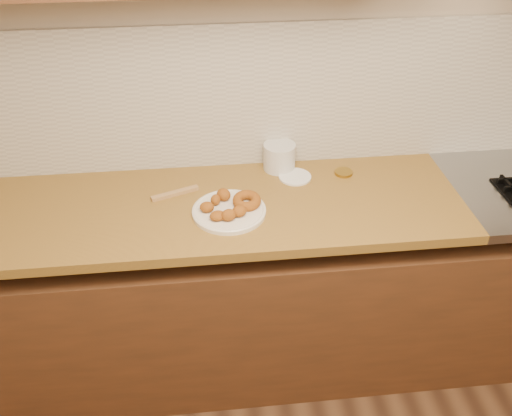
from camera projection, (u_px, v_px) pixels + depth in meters
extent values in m
cube|color=#B8A88E|center=(325.00, 58.00, 2.13)|extent=(4.00, 0.02, 2.70)
cube|color=#583019|center=(324.00, 291.00, 2.43)|extent=(3.60, 0.60, 0.77)
cube|color=olive|center=(168.00, 211.00, 2.09)|extent=(2.30, 0.62, 0.04)
cube|color=#BCB7A8|center=(323.00, 95.00, 2.20)|extent=(3.60, 0.02, 0.60)
cylinder|color=silver|center=(229.00, 211.00, 2.04)|extent=(0.28, 0.28, 0.02)
torus|color=#96501A|center=(247.00, 201.00, 2.05)|extent=(0.12, 0.12, 0.05)
ellipsoid|color=#96501A|center=(216.00, 200.00, 2.05)|extent=(0.05, 0.06, 0.04)
ellipsoid|color=#96501A|center=(207.00, 207.00, 2.01)|extent=(0.06, 0.05, 0.04)
ellipsoid|color=#96501A|center=(218.00, 216.00, 1.97)|extent=(0.07, 0.06, 0.03)
ellipsoid|color=#96501A|center=(229.00, 215.00, 1.97)|extent=(0.06, 0.05, 0.05)
ellipsoid|color=#96501A|center=(224.00, 195.00, 2.08)|extent=(0.08, 0.08, 0.05)
ellipsoid|color=#96501A|center=(239.00, 211.00, 1.99)|extent=(0.07, 0.07, 0.04)
cylinder|color=silver|center=(279.00, 157.00, 2.28)|extent=(0.16, 0.16, 0.11)
cylinder|color=white|center=(295.00, 177.00, 2.25)|extent=(0.18, 0.18, 0.01)
cylinder|color=olive|center=(344.00, 173.00, 2.27)|extent=(0.09, 0.09, 0.01)
cube|color=#A57C4B|center=(175.00, 193.00, 2.14)|extent=(0.19, 0.09, 0.02)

